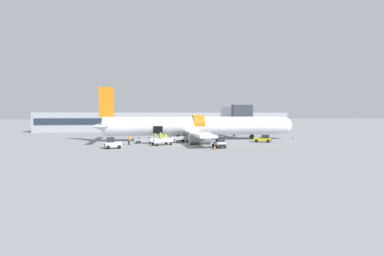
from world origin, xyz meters
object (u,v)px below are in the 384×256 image
at_px(baggage_tug_mid, 113,144).
at_px(baggage_tug_rear, 263,139).
at_px(airplane, 195,126).
at_px(baggage_cart_queued, 180,139).
at_px(ground_crew_loader_b, 161,137).
at_px(baggage_tug_lead, 220,143).
at_px(ground_crew_driver, 129,140).
at_px(baggage_cart_empty, 162,141).
at_px(ground_crew_loader_a, 155,137).
at_px(ground_crew_supervisor, 166,138).
at_px(baggage_cart_loading, 145,141).

height_order(baggage_tug_mid, baggage_tug_rear, baggage_tug_mid).
height_order(airplane, baggage_cart_queued, airplane).
bearing_deg(ground_crew_loader_b, airplane, 25.56).
distance_m(baggage_tug_lead, ground_crew_loader_b, 13.08).
distance_m(baggage_tug_rear, ground_crew_loader_b, 18.30).
bearing_deg(airplane, ground_crew_driver, -150.65).
relative_size(baggage_cart_empty, ground_crew_driver, 2.76).
bearing_deg(baggage_cart_empty, ground_crew_loader_a, 97.90).
bearing_deg(baggage_cart_empty, ground_crew_supervisor, 76.82).
height_order(airplane, baggage_tug_lead, airplane).
relative_size(baggage_cart_loading, ground_crew_driver, 2.67).
relative_size(baggage_cart_queued, ground_crew_supervisor, 2.40).
relative_size(baggage_tug_rear, ground_crew_loader_a, 2.16).
relative_size(baggage_tug_mid, baggage_cart_empty, 0.59).
relative_size(baggage_tug_mid, ground_crew_loader_b, 1.43).
xyz_separation_m(airplane, baggage_tug_lead, (1.09, -13.65, -1.93)).
xyz_separation_m(baggage_tug_mid, ground_crew_loader_b, (7.53, 8.56, 0.24)).
relative_size(baggage_tug_lead, baggage_cart_loading, 0.66).
xyz_separation_m(baggage_cart_empty, ground_crew_loader_a, (-0.81, 5.87, 0.22)).
height_order(baggage_cart_empty, ground_crew_loader_a, ground_crew_loader_a).
distance_m(airplane, baggage_tug_rear, 12.95).
relative_size(airplane, ground_crew_loader_a, 24.75).
relative_size(baggage_tug_lead, baggage_tug_mid, 1.08).
distance_m(baggage_tug_rear, ground_crew_supervisor, 17.34).
height_order(ground_crew_loader_b, ground_crew_driver, ground_crew_loader_b).
height_order(baggage_tug_mid, ground_crew_loader_b, ground_crew_loader_b).
xyz_separation_m(baggage_tug_lead, baggage_cart_empty, (-8.14, 5.11, -0.10)).
relative_size(baggage_cart_loading, ground_crew_supervisor, 2.54).
distance_m(baggage_tug_mid, ground_crew_loader_b, 11.40).
height_order(baggage_tug_mid, ground_crew_supervisor, baggage_tug_mid).
relative_size(airplane, baggage_tug_mid, 15.38).
height_order(baggage_tug_rear, ground_crew_loader_b, ground_crew_loader_b).
relative_size(baggage_tug_rear, ground_crew_supervisor, 2.08).
height_order(baggage_tug_lead, ground_crew_supervisor, baggage_tug_lead).
distance_m(airplane, ground_crew_loader_a, 8.50).
bearing_deg(baggage_tug_rear, ground_crew_supervisor, 174.45).
height_order(ground_crew_driver, ground_crew_supervisor, ground_crew_supervisor).
bearing_deg(ground_crew_driver, baggage_tug_mid, -113.44).
bearing_deg(ground_crew_supervisor, baggage_cart_empty, -103.18).
distance_m(baggage_tug_mid, ground_crew_supervisor, 11.04).
bearing_deg(ground_crew_driver, baggage_tug_lead, -26.70).
height_order(baggage_cart_loading, ground_crew_loader_a, ground_crew_loader_a).
bearing_deg(baggage_cart_queued, ground_crew_loader_a, 156.70).
bearing_deg(ground_crew_driver, baggage_cart_queued, 15.18).
relative_size(baggage_tug_rear, ground_crew_driver, 2.19).
distance_m(baggage_cart_queued, ground_crew_driver, 9.10).
xyz_separation_m(baggage_tug_mid, ground_crew_loader_a, (6.59, 9.20, 0.13)).
xyz_separation_m(baggage_tug_lead, baggage_cart_queued, (-4.61, 9.12, -0.13)).
xyz_separation_m(baggage_cart_queued, ground_crew_loader_a, (-4.34, 1.87, 0.26)).
height_order(baggage_tug_rear, baggage_cart_loading, baggage_tug_rear).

